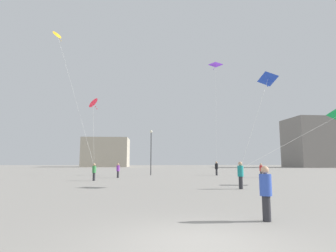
# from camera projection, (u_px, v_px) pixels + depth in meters

# --- Properties ---
(ground_plane) EXTENTS (300.00, 300.00, 0.00)m
(ground_plane) POSITION_uv_depth(u_px,v_px,m) (198.00, 244.00, 5.95)
(ground_plane) COLOR gray
(person_in_red) EXTENTS (0.35, 0.35, 1.59)m
(person_in_red) POSITION_uv_depth(u_px,v_px,m) (261.00, 170.00, 30.93)
(person_in_red) COLOR #2D2D33
(person_in_red) RESTS_ON ground_plane
(person_in_black) EXTENTS (0.40, 0.40, 1.81)m
(person_in_black) POSITION_uv_depth(u_px,v_px,m) (216.00, 168.00, 36.00)
(person_in_black) COLOR #2D2D33
(person_in_black) RESTS_ON ground_plane
(person_in_green) EXTENTS (0.35, 0.35, 1.61)m
(person_in_green) POSITION_uv_depth(u_px,v_px,m) (94.00, 171.00, 25.88)
(person_in_green) COLOR #2D2D33
(person_in_green) RESTS_ON ground_plane
(person_in_purple) EXTENTS (0.35, 0.35, 1.60)m
(person_in_purple) POSITION_uv_depth(u_px,v_px,m) (118.00, 170.00, 30.59)
(person_in_purple) COLOR #2D2D33
(person_in_purple) RESTS_ON ground_plane
(person_in_teal) EXTENTS (0.38, 0.38, 1.77)m
(person_in_teal) POSITION_uv_depth(u_px,v_px,m) (241.00, 174.00, 18.02)
(person_in_teal) COLOR #2D2D33
(person_in_teal) RESTS_ON ground_plane
(person_in_blue) EXTENTS (0.35, 0.35, 1.63)m
(person_in_blue) POSITION_uv_depth(u_px,v_px,m) (266.00, 191.00, 8.28)
(person_in_blue) COLOR #2D2D33
(person_in_blue) RESTS_ON ground_plane
(kite_violet_delta) EXTENTS (1.71, 2.98, 15.10)m
(kite_violet_delta) POSITION_uv_depth(u_px,v_px,m) (216.00, 66.00, 40.40)
(kite_violet_delta) COLOR purple
(kite_crimson_diamond) EXTENTS (0.94, 1.21, 6.74)m
(kite_crimson_diamond) POSITION_uv_depth(u_px,v_px,m) (93.00, 103.00, 27.11)
(kite_crimson_diamond) COLOR red
(kite_cobalt_delta) EXTENTS (3.37, 2.25, 7.00)m
(kite_cobalt_delta) POSITION_uv_depth(u_px,v_px,m) (268.00, 80.00, 20.56)
(kite_cobalt_delta) COLOR blue
(kite_amber_diamond) EXTENTS (5.58, 2.98, 14.64)m
(kite_amber_diamond) POSITION_uv_depth(u_px,v_px,m) (58.00, 36.00, 29.84)
(kite_amber_diamond) COLOR yellow
(building_left_hall) EXTENTS (15.89, 13.00, 10.14)m
(building_left_hall) POSITION_uv_depth(u_px,v_px,m) (106.00, 153.00, 98.36)
(building_left_hall) COLOR #B2A893
(building_left_hall) RESTS_ON ground_plane
(building_centre_hall) EXTENTS (22.57, 14.50, 15.87)m
(building_centre_hall) POSITION_uv_depth(u_px,v_px,m) (322.00, 143.00, 89.86)
(building_centre_hall) COLOR gray
(building_centre_hall) RESTS_ON ground_plane
(lamppost_east) EXTENTS (0.36, 0.36, 5.97)m
(lamppost_east) POSITION_uv_depth(u_px,v_px,m) (151.00, 146.00, 36.67)
(lamppost_east) COLOR #2D2D30
(lamppost_east) RESTS_ON ground_plane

